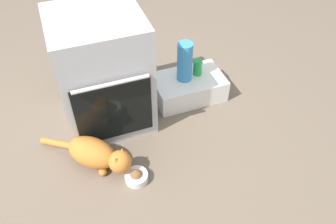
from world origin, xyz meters
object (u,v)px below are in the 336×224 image
at_px(water_bottle, 185,62).
at_px(soda_can, 198,67).
at_px(cat, 97,154).
at_px(pantry_cabinet, 188,87).
at_px(oven, 102,73).
at_px(food_bowl, 136,177).

distance_m(water_bottle, soda_can, 0.14).
height_order(cat, soda_can, soda_can).
relative_size(pantry_cabinet, cat, 1.00).
xyz_separation_m(oven, cat, (-0.16, -0.41, -0.29)).
distance_m(pantry_cabinet, cat, 0.89).
bearing_deg(pantry_cabinet, oven, -178.84).
height_order(food_bowl, cat, cat).
xyz_separation_m(pantry_cabinet, soda_can, (0.08, 0.03, 0.15)).
xyz_separation_m(oven, soda_can, (0.70, 0.04, -0.17)).
distance_m(food_bowl, water_bottle, 0.88).
distance_m(oven, food_bowl, 0.70).
bearing_deg(cat, oven, 112.50).
height_order(pantry_cabinet, water_bottle, water_bottle).
bearing_deg(soda_can, water_bottle, -171.35).
bearing_deg(water_bottle, food_bowl, -132.02).
bearing_deg(cat, soda_can, 71.88).
xyz_separation_m(oven, food_bowl, (0.03, -0.60, -0.37)).
distance_m(oven, water_bottle, 0.59).
height_order(oven, soda_can, oven).
height_order(pantry_cabinet, food_bowl, pantry_cabinet).
bearing_deg(water_bottle, soda_can, 8.65).
relative_size(oven, water_bottle, 2.66).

